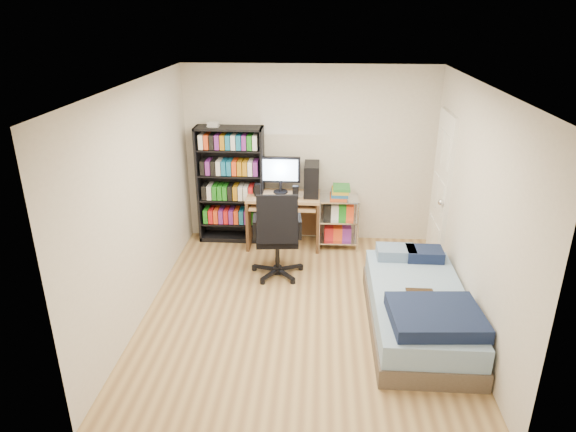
# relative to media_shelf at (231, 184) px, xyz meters

# --- Properties ---
(room) EXTENTS (3.58, 4.08, 2.58)m
(room) POSITION_rel_media_shelf_xyz_m (1.10, -1.84, 0.39)
(room) COLOR tan
(room) RESTS_ON ground
(media_shelf) EXTENTS (0.94, 0.31, 1.74)m
(media_shelf) POSITION_rel_media_shelf_xyz_m (0.00, 0.00, 0.00)
(media_shelf) COLOR black
(media_shelf) RESTS_ON room
(computer_desk) EXTENTS (1.01, 0.59, 1.28)m
(computer_desk) POSITION_rel_media_shelf_xyz_m (0.87, -0.10, -0.17)
(computer_desk) COLOR tan
(computer_desk) RESTS_ON room
(office_chair) EXTENTS (0.74, 0.74, 1.15)m
(office_chair) POSITION_rel_media_shelf_xyz_m (0.76, -1.08, -0.49)
(office_chair) COLOR black
(office_chair) RESTS_ON room
(wire_cart) EXTENTS (0.57, 0.41, 0.90)m
(wire_cart) POSITION_rel_media_shelf_xyz_m (1.53, -0.14, -0.27)
(wire_cart) COLOR silver
(wire_cart) RESTS_ON room
(bed) EXTENTS (1.00, 1.99, 0.57)m
(bed) POSITION_rel_media_shelf_xyz_m (2.34, -2.15, -0.61)
(bed) COLOR brown
(bed) RESTS_ON room
(door) EXTENTS (0.12, 0.80, 2.00)m
(door) POSITION_rel_media_shelf_xyz_m (2.83, -0.49, 0.14)
(door) COLOR white
(door) RESTS_ON room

